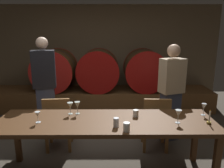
{
  "coord_description": "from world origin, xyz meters",
  "views": [
    {
      "loc": [
        0.27,
        -2.73,
        1.86
      ],
      "look_at": [
        0.29,
        0.29,
        1.12
      ],
      "focal_mm": 35.28,
      "sensor_mm": 36.0,
      "label": 1
    }
  ],
  "objects": [
    {
      "name": "wine_barrel_left",
      "position": [
        -1.04,
        2.38,
        0.95
      ],
      "size": [
        0.96,
        0.88,
        0.96
      ],
      "color": "brown",
      "rests_on": "barrel_shelf"
    },
    {
      "name": "dining_table",
      "position": [
        0.21,
        -0.19,
        0.7
      ],
      "size": [
        2.7,
        0.77,
        0.77
      ],
      "color": "#4C2D16",
      "rests_on": "ground"
    },
    {
      "name": "wine_glass_far_right",
      "position": [
        1.49,
        -0.02,
        0.88
      ],
      "size": [
        0.06,
        0.06,
        0.16
      ],
      "color": "white",
      "rests_on": "dining_table"
    },
    {
      "name": "barrel_shelf",
      "position": [
        0.0,
        2.38,
        0.24
      ],
      "size": [
        5.31,
        0.9,
        0.47
      ],
      "primitive_type": "cube",
      "color": "brown",
      "rests_on": "ground"
    },
    {
      "name": "cup_center",
      "position": [
        0.44,
        -0.5,
        0.82
      ],
      "size": [
        0.07,
        0.07,
        0.1
      ],
      "primitive_type": "cylinder",
      "color": "white",
      "rests_on": "dining_table"
    },
    {
      "name": "cup_left",
      "position": [
        0.33,
        -0.38,
        0.83
      ],
      "size": [
        0.06,
        0.06,
        0.11
      ],
      "primitive_type": "cylinder",
      "color": "silver",
      "rests_on": "dining_table"
    },
    {
      "name": "chair_left",
      "position": [
        -0.55,
        0.45,
        0.49
      ],
      "size": [
        0.43,
        0.43,
        0.88
      ],
      "rotation": [
        0.0,
        0.0,
        3.23
      ],
      "color": "brown",
      "rests_on": "ground"
    },
    {
      "name": "guest_left",
      "position": [
        -0.87,
        0.97,
        0.9
      ],
      "size": [
        0.42,
        0.31,
        1.75
      ],
      "rotation": [
        0.0,
        0.0,
        3.35
      ],
      "color": "#33384C",
      "rests_on": "ground"
    },
    {
      "name": "candle_center",
      "position": [
        1.44,
        -0.3,
        0.82
      ],
      "size": [
        0.05,
        0.05,
        0.18
      ],
      "color": "olive",
      "rests_on": "dining_table"
    },
    {
      "name": "chair_right",
      "position": [
        0.96,
        0.44,
        0.49
      ],
      "size": [
        0.42,
        0.42,
        0.88
      ],
      "rotation": [
        0.0,
        0.0,
        3.09
      ],
      "color": "brown",
      "rests_on": "ground"
    },
    {
      "name": "guest_right",
      "position": [
        1.28,
        0.8,
        0.84
      ],
      "size": [
        0.44,
        0.35,
        1.64
      ],
      "rotation": [
        0.0,
        0.0,
        3.49
      ],
      "color": "#33384C",
      "rests_on": "ground"
    },
    {
      "name": "wine_glass_left",
      "position": [
        -0.27,
        0.02,
        0.89
      ],
      "size": [
        0.08,
        0.08,
        0.16
      ],
      "color": "silver",
      "rests_on": "dining_table"
    },
    {
      "name": "cup_right",
      "position": [
        0.59,
        -0.07,
        0.82
      ],
      "size": [
        0.07,
        0.07,
        0.09
      ],
      "primitive_type": "cylinder",
      "color": "white",
      "rests_on": "dining_table"
    },
    {
      "name": "wine_glass_far_left",
      "position": [
        -0.61,
        -0.25,
        0.87
      ],
      "size": [
        0.06,
        0.06,
        0.14
      ],
      "color": "white",
      "rests_on": "dining_table"
    },
    {
      "name": "wine_glass_right",
      "position": [
        1.08,
        -0.27,
        0.89
      ],
      "size": [
        0.08,
        0.08,
        0.16
      ],
      "color": "white",
      "rests_on": "dining_table"
    },
    {
      "name": "wine_barrel_center",
      "position": [
        -0.02,
        2.38,
        0.95
      ],
      "size": [
        0.96,
        0.88,
        0.96
      ],
      "color": "brown",
      "rests_on": "barrel_shelf"
    },
    {
      "name": "wine_barrel_right",
      "position": [
        1.07,
        2.38,
        0.95
      ],
      "size": [
        0.96,
        0.88,
        0.96
      ],
      "color": "#513319",
      "rests_on": "barrel_shelf"
    },
    {
      "name": "back_wall",
      "position": [
        0.0,
        2.93,
        1.23
      ],
      "size": [
        5.9,
        0.24,
        2.46
      ],
      "primitive_type": "cube",
      "color": "brown",
      "rests_on": "ground"
    },
    {
      "name": "wine_glass_center",
      "position": [
        -0.17,
        0.03,
        0.89
      ],
      "size": [
        0.08,
        0.08,
        0.17
      ],
      "color": "silver",
      "rests_on": "dining_table"
    },
    {
      "name": "ground_plane",
      "position": [
        0.0,
        0.0,
        0.0
      ],
      "size": [
        7.67,
        7.67,
        0.0
      ],
      "primitive_type": "plane",
      "color": "#4C443A"
    }
  ]
}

